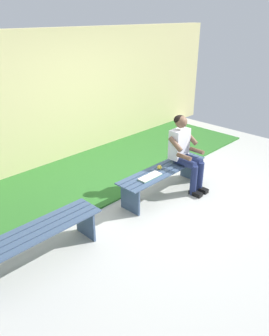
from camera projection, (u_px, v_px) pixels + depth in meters
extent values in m
cube|color=#B2B2AD|center=(163.00, 256.00, 4.10)|extent=(10.00, 7.00, 0.04)
cube|color=#2D6B28|center=(55.00, 188.00, 5.63)|extent=(9.00, 2.15, 0.03)
cube|color=#D1C684|center=(48.00, 100.00, 6.18)|extent=(9.50, 0.24, 2.51)
cube|color=#384C6B|center=(156.00, 167.00, 5.40)|extent=(1.76, 0.09, 0.02)
cube|color=#384C6B|center=(161.00, 169.00, 5.33)|extent=(1.76, 0.09, 0.02)
cube|color=#384C6B|center=(166.00, 171.00, 5.26)|extent=(1.76, 0.09, 0.02)
cube|color=#384C6B|center=(171.00, 173.00, 5.19)|extent=(1.76, 0.09, 0.02)
cube|color=#384C6B|center=(190.00, 168.00, 5.88)|extent=(0.03, 0.38, 0.43)
cube|color=#384C6B|center=(130.00, 199.00, 4.90)|extent=(0.03, 0.38, 0.43)
cube|color=#384C6B|center=(26.00, 227.00, 3.88)|extent=(1.72, 0.09, 0.02)
cube|color=#384C6B|center=(31.00, 231.00, 3.81)|extent=(1.72, 0.09, 0.02)
cube|color=#384C6B|center=(36.00, 235.00, 3.74)|extent=(1.72, 0.09, 0.02)
cube|color=#384C6B|center=(41.00, 239.00, 3.67)|extent=(1.72, 0.09, 0.02)
cube|color=#384C6B|center=(85.00, 222.00, 4.35)|extent=(0.03, 0.38, 0.43)
cube|color=silver|center=(179.00, 144.00, 5.43)|extent=(0.34, 0.20, 0.50)
sphere|color=brown|center=(181.00, 122.00, 5.26)|extent=(0.20, 0.20, 0.20)
ellipsoid|color=black|center=(180.00, 120.00, 5.27)|extent=(0.20, 0.19, 0.15)
cylinder|color=navy|center=(191.00, 159.00, 5.47)|extent=(0.13, 0.40, 0.13)
cylinder|color=navy|center=(185.00, 162.00, 5.36)|extent=(0.13, 0.40, 0.13)
cylinder|color=navy|center=(200.00, 177.00, 5.46)|extent=(0.11, 0.11, 0.52)
cube|color=black|center=(202.00, 190.00, 5.52)|extent=(0.10, 0.22, 0.07)
cylinder|color=navy|center=(194.00, 180.00, 5.34)|extent=(0.11, 0.11, 0.52)
cube|color=black|center=(196.00, 194.00, 5.40)|extent=(0.10, 0.22, 0.07)
cylinder|color=brown|center=(191.00, 138.00, 5.49)|extent=(0.08, 0.28, 0.23)
cylinder|color=brown|center=(197.00, 151.00, 5.45)|extent=(0.07, 0.26, 0.07)
cylinder|color=brown|center=(175.00, 144.00, 5.22)|extent=(0.08, 0.28, 0.23)
cylinder|color=brown|center=(184.00, 157.00, 5.22)|extent=(0.07, 0.26, 0.07)
sphere|color=gold|center=(159.00, 167.00, 5.27)|extent=(0.07, 0.07, 0.07)
cube|color=white|center=(154.00, 175.00, 5.08)|extent=(0.20, 0.15, 0.02)
cube|color=white|center=(145.00, 179.00, 4.95)|extent=(0.20, 0.15, 0.02)
cube|color=#33724C|center=(150.00, 177.00, 5.02)|extent=(0.41, 0.16, 0.01)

